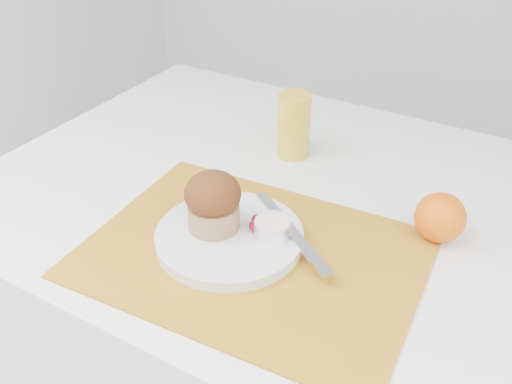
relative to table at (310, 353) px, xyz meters
The scene contains 11 objects.
table is the anchor object (origin of this frame).
placemat 0.42m from the table, 99.86° to the right, with size 0.49×0.36×0.00m, color #B37618.
plate 0.43m from the table, 113.82° to the right, with size 0.23×0.23×0.02m, color silver.
ramekin 0.43m from the table, 96.42° to the right, with size 0.06×0.06×0.02m, color white.
cream 0.45m from the table, 96.42° to the right, with size 0.05×0.05×0.01m, color white.
raspberry_near 0.43m from the table, 110.03° to the right, with size 0.02×0.02×0.02m, color #54020F.
raspberry_far 0.43m from the table, 106.65° to the right, with size 0.02×0.02×0.02m, color #5A0218.
butter_knife 0.42m from the table, 87.50° to the right, with size 0.22×0.02×0.01m, color #B8BAC1.
orange 0.46m from the table, ahead, with size 0.08×0.08×0.08m, color #EF6208.
juice_glass 0.47m from the table, 133.78° to the left, with size 0.06×0.06×0.12m, color gold.
muffin 0.49m from the table, 121.42° to the right, with size 0.09×0.09×0.09m.
Camera 1 is at (0.30, -0.69, 1.30)m, focal length 40.00 mm.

